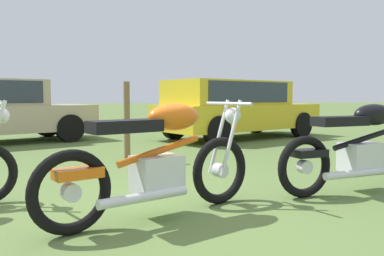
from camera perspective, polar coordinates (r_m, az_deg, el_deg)
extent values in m
plane|color=#567038|center=(3.92, -5.18, -11.01)|extent=(120.00, 120.00, 0.00)
sphere|color=silver|center=(4.31, -25.70, 1.58)|extent=(0.22, 0.22, 0.16)
torus|color=black|center=(3.92, 4.05, -6.08)|extent=(0.64, 0.35, 0.66)
torus|color=black|center=(3.17, -17.00, -8.80)|extent=(0.64, 0.35, 0.66)
cylinder|color=silver|center=(3.92, 4.05, -6.08)|extent=(0.17, 0.15, 0.14)
cylinder|color=silver|center=(3.17, -17.00, -8.80)|extent=(0.17, 0.15, 0.14)
cylinder|color=silver|center=(3.98, 3.88, -1.17)|extent=(0.26, 0.14, 0.73)
cylinder|color=silver|center=(3.84, 5.63, -1.38)|extent=(0.26, 0.14, 0.73)
cube|color=silver|center=(3.49, -5.04, -6.54)|extent=(0.49, 0.44, 0.32)
cylinder|color=orange|center=(3.47, -4.64, -3.25)|extent=(0.77, 0.39, 0.23)
ellipsoid|color=orange|center=(3.52, -2.61, 1.58)|extent=(0.58, 0.45, 0.24)
cube|color=black|center=(3.28, -9.55, 0.26)|extent=(0.65, 0.46, 0.10)
cube|color=orange|center=(3.16, -16.03, -6.23)|extent=(0.40, 0.31, 0.08)
cylinder|color=silver|center=(3.92, 5.21, 3.51)|extent=(0.29, 0.60, 0.03)
sphere|color=silver|center=(3.96, 5.85, 1.78)|extent=(0.21, 0.21, 0.16)
cylinder|color=silver|center=(3.27, -6.85, -9.80)|extent=(0.76, 0.40, 0.08)
torus|color=black|center=(4.29, 15.82, -5.37)|extent=(0.65, 0.20, 0.65)
cylinder|color=silver|center=(4.29, 15.82, -5.37)|extent=(0.16, 0.12, 0.14)
cube|color=silver|center=(4.78, 22.93, -3.86)|extent=(0.45, 0.36, 0.32)
cylinder|color=black|center=(4.78, 23.26, -1.46)|extent=(0.80, 0.20, 0.23)
ellipsoid|color=black|center=(4.87, 24.59, 1.74)|extent=(0.56, 0.35, 0.24)
cube|color=black|center=(4.53, 20.44, 0.93)|extent=(0.63, 0.34, 0.10)
cube|color=black|center=(4.31, 16.49, -3.47)|extent=(0.39, 0.24, 0.08)
cylinder|color=silver|center=(4.54, 22.37, -6.07)|extent=(0.80, 0.22, 0.08)
cylinder|color=black|center=(11.11, -20.04, 0.49)|extent=(0.67, 0.47, 0.64)
cylinder|color=black|center=(9.60, -17.11, -0.02)|extent=(0.67, 0.47, 0.64)
cube|color=gold|center=(10.11, 6.81, 1.67)|extent=(4.64, 3.38, 0.60)
cube|color=gold|center=(9.82, 5.18, 4.99)|extent=(3.39, 2.68, 0.60)
cube|color=#2D3842|center=(9.82, 5.18, 5.10)|extent=(2.99, 2.52, 0.48)
cylinder|color=black|center=(11.73, 9.13, 0.91)|extent=(0.67, 0.47, 0.64)
cylinder|color=black|center=(10.70, 15.39, 0.46)|extent=(0.67, 0.47, 0.64)
cylinder|color=black|center=(9.80, -2.58, 0.26)|extent=(0.67, 0.47, 0.64)
cylinder|color=black|center=(8.55, 3.61, -0.37)|extent=(0.67, 0.47, 0.64)
cylinder|color=brown|center=(6.55, -9.31, 0.94)|extent=(0.10, 0.10, 1.29)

